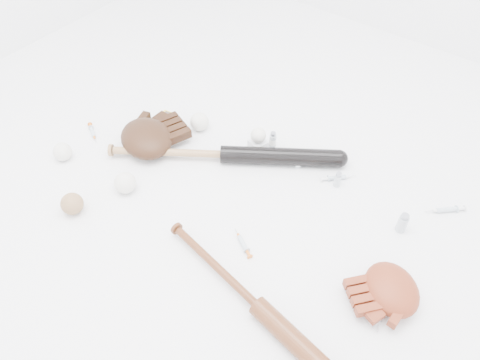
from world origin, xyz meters
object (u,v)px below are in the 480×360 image
Objects in this scene: bat_dark at (223,154)px; bat_wood at (259,307)px; pedestal at (258,144)px; glove_dark at (146,138)px.

bat_wood is (0.50, -0.46, -0.00)m from bat_dark.
bat_dark reaches higher than pedestal.
pedestal is (-0.43, 0.61, -0.01)m from bat_wood.
bat_wood is at bearing -54.38° from pedestal.
glove_dark is at bearing -142.98° from pedestal.
bat_dark is 0.16m from pedestal.
bat_wood is 0.75m from pedestal.
bat_dark is 0.33m from glove_dark.
glove_dark is 0.46m from pedestal.
pedestal is at bearing 32.47° from bat_dark.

